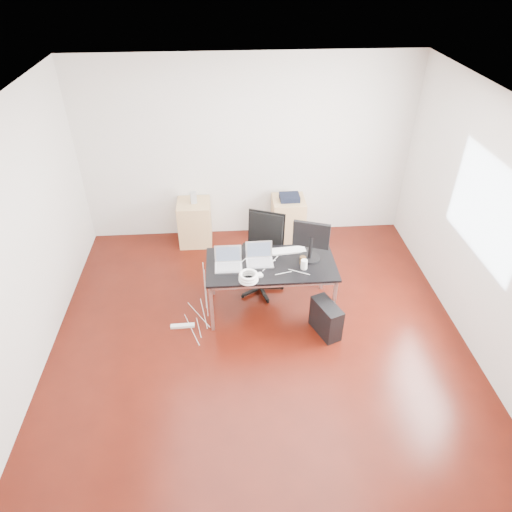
{
  "coord_description": "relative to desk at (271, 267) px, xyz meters",
  "views": [
    {
      "loc": [
        -0.33,
        -3.97,
        4.07
      ],
      "look_at": [
        0.0,
        0.55,
        0.85
      ],
      "focal_mm": 32.0,
      "sensor_mm": 36.0,
      "label": 1
    }
  ],
  "objects": [
    {
      "name": "keyboard",
      "position": [
        0.25,
        0.25,
        0.06
      ],
      "size": [
        0.45,
        0.18,
        0.02
      ],
      "primitive_type": "cube",
      "rotation": [
        0.0,
        0.0,
        0.09
      ],
      "color": "white",
      "rests_on": "desk"
    },
    {
      "name": "room_shell",
      "position": [
        -0.15,
        -0.54,
        0.73
      ],
      "size": [
        5.0,
        5.0,
        5.0
      ],
      "color": "#360C06",
      "rests_on": "ground"
    },
    {
      "name": "navy_garment",
      "position": [
        0.45,
        1.67,
        0.07
      ],
      "size": [
        0.3,
        0.25,
        0.09
      ],
      "primitive_type": "cube",
      "rotation": [
        0.0,
        0.0,
        0.02
      ],
      "color": "black",
      "rests_on": "filing_cabinet_right"
    },
    {
      "name": "monitor",
      "position": [
        0.5,
        0.09,
        0.34
      ],
      "size": [
        0.44,
        0.26,
        0.51
      ],
      "rotation": [
        0.0,
        0.0,
        -0.34
      ],
      "color": "black",
      "rests_on": "desk"
    },
    {
      "name": "filing_cabinet_left",
      "position": [
        -1.03,
        1.69,
        -0.33
      ],
      "size": [
        0.5,
        0.5,
        0.7
      ],
      "primitive_type": "cube",
      "color": "tan",
      "rests_on": "ground"
    },
    {
      "name": "desk",
      "position": [
        0.0,
        0.0,
        0.0
      ],
      "size": [
        1.6,
        0.8,
        0.73
      ],
      "color": "black",
      "rests_on": "ground"
    },
    {
      "name": "filing_cabinet_right",
      "position": [
        0.45,
        1.69,
        -0.33
      ],
      "size": [
        0.5,
        0.5,
        0.7
      ],
      "primitive_type": "cube",
      "color": "tan",
      "rests_on": "ground"
    },
    {
      "name": "cup_brown",
      "position": [
        0.39,
        -0.03,
        0.1
      ],
      "size": [
        0.08,
        0.08,
        0.1
      ],
      "primitive_type": "cylinder",
      "rotation": [
        0.0,
        0.0,
        0.04
      ],
      "color": "#4F351B",
      "rests_on": "desk"
    },
    {
      "name": "cup_white",
      "position": [
        0.39,
        -0.13,
        0.11
      ],
      "size": [
        0.1,
        0.1,
        0.12
      ],
      "primitive_type": "cylinder",
      "rotation": [
        0.0,
        0.0,
        -0.33
      ],
      "color": "white",
      "rests_on": "desk"
    },
    {
      "name": "laptop_left",
      "position": [
        -0.53,
        -0.01,
        0.11
      ],
      "size": [
        0.33,
        0.25,
        0.23
      ],
      "rotation": [
        0.0,
        0.0,
        -0.0
      ],
      "color": "silver",
      "rests_on": "desk"
    },
    {
      "name": "speaker",
      "position": [
        -1.02,
        1.69,
        0.11
      ],
      "size": [
        0.1,
        0.1,
        0.18
      ],
      "primitive_type": "cube",
      "rotation": [
        0.0,
        0.0,
        0.21
      ],
      "color": "#9E9E9E",
      "rests_on": "filing_cabinet_left"
    },
    {
      "name": "office_chair",
      "position": [
        -0.06,
        0.47,
        -0.07
      ],
      "size": [
        0.62,
        0.64,
        1.08
      ],
      "rotation": [
        0.0,
        0.0,
        -0.38
      ],
      "color": "black",
      "rests_on": "ground"
    },
    {
      "name": "wastebasket",
      "position": [
        0.15,
        1.71,
        -0.54
      ],
      "size": [
        0.31,
        0.31,
        0.28
      ],
      "primitive_type": "cylinder",
      "rotation": [
        0.0,
        0.0,
        -0.34
      ],
      "color": "black",
      "rests_on": "ground"
    },
    {
      "name": "cable_coil",
      "position": [
        -0.3,
        -0.32,
        0.11
      ],
      "size": [
        0.24,
        0.24,
        0.11
      ],
      "rotation": [
        0.0,
        0.0,
        0.44
      ],
      "color": "white",
      "rests_on": "desk"
    },
    {
      "name": "laptop_right",
      "position": [
        -0.14,
        0.06,
        0.11
      ],
      "size": [
        0.33,
        0.26,
        0.23
      ],
      "rotation": [
        0.0,
        0.0,
        0.01
      ],
      "color": "silver",
      "rests_on": "desk"
    },
    {
      "name": "pc_tower",
      "position": [
        0.64,
        -0.49,
        -0.46
      ],
      "size": [
        0.35,
        0.49,
        0.44
      ],
      "primitive_type": "cube",
      "rotation": [
        0.0,
        0.0,
        0.39
      ],
      "color": "black",
      "rests_on": "ground"
    },
    {
      "name": "power_adapter",
      "position": [
        -0.16,
        -0.24,
        0.07
      ],
      "size": [
        0.09,
        0.09,
        0.03
      ],
      "primitive_type": "cube",
      "rotation": [
        0.0,
        0.0,
        0.31
      ],
      "color": "white",
      "rests_on": "desk"
    },
    {
      "name": "power_strip",
      "position": [
        -1.14,
        -0.28,
        -0.66
      ],
      "size": [
        0.3,
        0.07,
        0.04
      ],
      "primitive_type": "cube",
      "rotation": [
        0.0,
        0.0,
        0.03
      ],
      "color": "white",
      "rests_on": "ground"
    }
  ]
}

